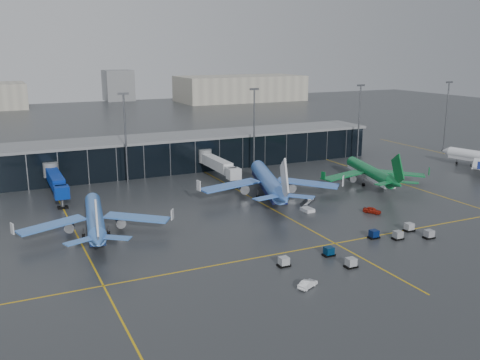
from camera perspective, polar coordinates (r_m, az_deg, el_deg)
name	(u,v)px	position (r m, az deg, el deg)	size (l,w,h in m)	color
ground	(255,228)	(114.16, 1.61, -5.14)	(600.00, 600.00, 0.00)	#282B2D
terminal_pier	(165,153)	(168.59, -7.98, 2.86)	(142.00, 17.00, 10.70)	black
jet_bridges	(56,180)	(143.57, -19.05, -0.04)	(94.00, 27.50, 7.20)	#595B60
flood_masts	(193,131)	(157.57, -5.02, 5.28)	(203.00, 0.50, 25.50)	#595B60
distant_hangars	(143,91)	(380.43, -10.35, 9.34)	(260.00, 71.00, 22.00)	#B2AD99
taxi_lines	(272,209)	(127.54, 3.46, -3.10)	(220.00, 120.00, 0.02)	gold
airliner_arkefly	(94,208)	(113.02, -15.29, -2.87)	(31.84, 36.27, 11.15)	#4079D2
airliner_klm_near	(268,172)	(136.46, 3.02, 0.91)	(37.87, 43.13, 13.26)	#4073D2
airliner_aer_lingus	(370,165)	(153.66, 13.73, 1.60)	(31.98, 36.42, 11.19)	#0D6D33
baggage_carts	(370,243)	(106.26, 13.73, -6.58)	(35.76, 11.93, 1.70)	black
mobile_airstair	(307,208)	(126.29, 7.21, -3.00)	(2.39, 3.33, 3.45)	silver
service_van_red	(372,210)	(127.65, 13.91, -3.15)	(1.67, 4.16, 1.42)	maroon
service_van_white	(308,284)	(87.41, 7.23, -10.93)	(1.38, 3.96, 1.31)	silver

